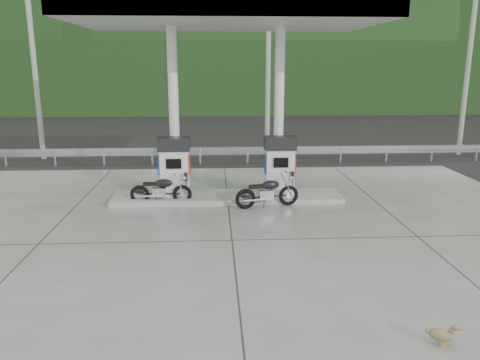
{
  "coord_description": "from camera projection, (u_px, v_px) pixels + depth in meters",
  "views": [
    {
      "loc": [
        -0.39,
        -11.41,
        4.05
      ],
      "look_at": [
        0.3,
        1.0,
        1.0
      ],
      "focal_mm": 35.0,
      "sensor_mm": 36.0,
      "label": 1
    }
  ],
  "objects": [
    {
      "name": "motorcycle_right",
      "position": [
        267.0,
        193.0,
        13.6
      ],
      "size": [
        1.89,
        0.96,
        0.86
      ],
      "primitive_type": null,
      "rotation": [
        0.0,
        0.0,
        0.22
      ],
      "color": "black",
      "rests_on": "forecourt_apron"
    },
    {
      "name": "motorcycle_left",
      "position": [
        161.0,
        190.0,
        13.95
      ],
      "size": [
        1.73,
        0.57,
        0.81
      ],
      "primitive_type": null,
      "rotation": [
        0.0,
        0.0,
        -0.02
      ],
      "color": "black",
      "rests_on": "forecourt_apron"
    },
    {
      "name": "road",
      "position": [
        222.0,
        149.0,
        23.2
      ],
      "size": [
        60.0,
        7.0,
        0.01
      ],
      "primitive_type": "cube",
      "color": "black",
      "rests_on": "ground"
    },
    {
      "name": "canopy_column_right",
      "position": [
        279.0,
        112.0,
        14.31
      ],
      "size": [
        0.3,
        0.3,
        5.0
      ],
      "primitive_type": "cylinder",
      "color": "white",
      "rests_on": "pump_island"
    },
    {
      "name": "forested_hills",
      "position": [
        216.0,
        93.0,
        70.23
      ],
      "size": [
        100.0,
        40.0,
        140.0
      ],
      "primitive_type": null,
      "color": "black",
      "rests_on": "ground"
    },
    {
      "name": "utility_pole_c",
      "position": [
        468.0,
        67.0,
        20.9
      ],
      "size": [
        0.22,
        0.22,
        8.0
      ],
      "primitive_type": "cylinder",
      "color": "gray",
      "rests_on": "ground"
    },
    {
      "name": "ground",
      "position": [
        231.0,
        227.0,
        12.05
      ],
      "size": [
        160.0,
        160.0,
        0.0
      ],
      "primitive_type": "plane",
      "color": "black",
      "rests_on": "ground"
    },
    {
      "name": "canopy_roof",
      "position": [
        226.0,
        17.0,
        13.2
      ],
      "size": [
        8.5,
        5.0,
        0.4
      ],
      "primitive_type": "cube",
      "color": "silver",
      "rests_on": "canopy_column_left"
    },
    {
      "name": "gas_pump_left",
      "position": [
        175.0,
        167.0,
        14.13
      ],
      "size": [
        0.95,
        0.55,
        1.8
      ],
      "primitive_type": null,
      "color": "silver",
      "rests_on": "pump_island"
    },
    {
      "name": "utility_pole_b",
      "position": [
        268.0,
        67.0,
        20.42
      ],
      "size": [
        0.22,
        0.22,
        8.0
      ],
      "primitive_type": "cylinder",
      "color": "gray",
      "rests_on": "ground"
    },
    {
      "name": "forecourt_apron",
      "position": [
        231.0,
        227.0,
        12.05
      ],
      "size": [
        18.0,
        14.0,
        0.02
      ],
      "primitive_type": "cube",
      "color": "slate",
      "rests_on": "ground"
    },
    {
      "name": "pump_island",
      "position": [
        228.0,
        197.0,
        14.45
      ],
      "size": [
        7.0,
        1.4,
        0.15
      ],
      "primitive_type": "cube",
      "color": "gray",
      "rests_on": "forecourt_apron"
    },
    {
      "name": "guardrail",
      "position": [
        224.0,
        147.0,
        19.64
      ],
      "size": [
        26.0,
        0.16,
        1.42
      ],
      "primitive_type": null,
      "color": "gray",
      "rests_on": "ground"
    },
    {
      "name": "gas_pump_right",
      "position": [
        280.0,
        166.0,
        14.31
      ],
      "size": [
        0.95,
        0.55,
        1.8
      ],
      "primitive_type": null,
      "color": "silver",
      "rests_on": "pump_island"
    },
    {
      "name": "canopy_column_left",
      "position": [
        174.0,
        112.0,
        14.14
      ],
      "size": [
        0.3,
        0.3,
        5.0
      ],
      "primitive_type": "cylinder",
      "color": "white",
      "rests_on": "pump_island"
    },
    {
      "name": "tree_band",
      "position": [
        218.0,
        78.0,
        40.43
      ],
      "size": [
        80.0,
        6.0,
        6.0
      ],
      "primitive_type": "cube",
      "color": "black",
      "rests_on": "ground"
    },
    {
      "name": "utility_pole_a",
      "position": [
        34.0,
        67.0,
        19.88
      ],
      "size": [
        0.22,
        0.22,
        8.0
      ],
      "primitive_type": "cylinder",
      "color": "gray",
      "rests_on": "ground"
    },
    {
      "name": "duck",
      "position": [
        441.0,
        335.0,
        6.89
      ],
      "size": [
        0.46,
        0.3,
        0.33
      ],
      "primitive_type": null,
      "rotation": [
        0.0,
        0.0,
        -0.43
      ],
      "color": "brown",
      "rests_on": "forecourt_apron"
    }
  ]
}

